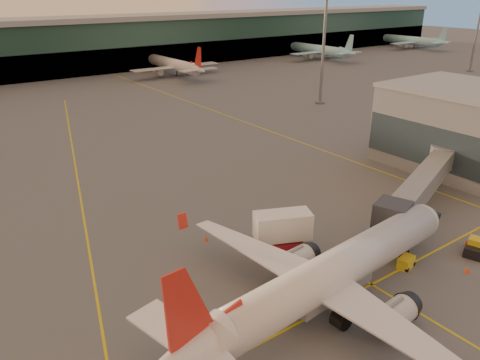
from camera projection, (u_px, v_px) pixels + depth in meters
ground at (380, 335)px, 38.39m from camera, size 600.00×600.00×0.00m
taxi_markings at (98, 184)px, 67.68m from camera, size 100.12×173.00×0.01m
terminal at (3, 50)px, 141.09m from camera, size 400.00×20.00×17.60m
gate_building at (466, 128)px, 72.17m from camera, size 18.40×22.40×12.60m
mast_east_near at (324, 41)px, 108.96m from camera, size 2.40×2.40×25.60m
mast_east_far at (478, 25)px, 152.69m from camera, size 2.40×2.40×25.60m
distant_aircraft_row at (67, 88)px, 132.52m from camera, size 350.00×34.00×13.00m
main_airplane at (328, 277)px, 40.13m from camera, size 34.86×31.45×10.51m
jet_bridge at (426, 181)px, 59.34m from camera, size 26.44×11.89×5.41m
catering_truck at (283, 230)px, 49.47m from camera, size 6.48×4.76×4.62m
gpu_cart at (406, 262)px, 47.44m from camera, size 2.16×1.54×1.15m
pushback_tug at (476, 247)px, 49.90m from camera, size 3.81×2.78×1.76m
cone_nose at (466, 242)px, 51.77m from camera, size 0.41×0.41×0.52m
cone_wing_left at (206, 238)px, 52.55m from camera, size 0.46×0.46×0.59m
cone_fwd at (467, 270)px, 46.65m from camera, size 0.50×0.50×0.64m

